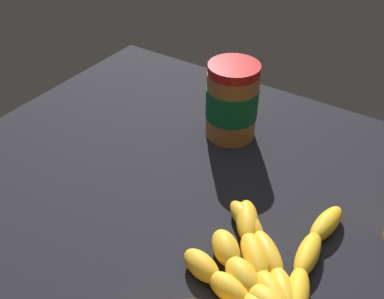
{
  "coord_description": "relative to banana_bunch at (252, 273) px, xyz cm",
  "views": [
    {
      "loc": [
        29.1,
        -40.69,
        48.13
      ],
      "look_at": [
        -0.71,
        4.94,
        5.03
      ],
      "focal_mm": 39.92,
      "sensor_mm": 36.0,
      "label": 1
    }
  ],
  "objects": [
    {
      "name": "peanut_butter_jar",
      "position": [
        -18.27,
        27.02,
        5.6
      ],
      "size": [
        9.47,
        9.47,
        14.51
      ],
      "color": "#9E602D",
      "rests_on": "ground_plane"
    },
    {
      "name": "ground_plane",
      "position": [
        -17.43,
        8.7,
        -3.91
      ],
      "size": [
        84.39,
        77.49,
        4.65
      ],
      "primitive_type": "cube",
      "color": "black"
    },
    {
      "name": "banana_bunch",
      "position": [
        0.0,
        0.0,
        0.0
      ],
      "size": [
        20.88,
        34.08,
        3.54
      ],
      "color": "gold",
      "rests_on": "ground_plane"
    }
  ]
}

